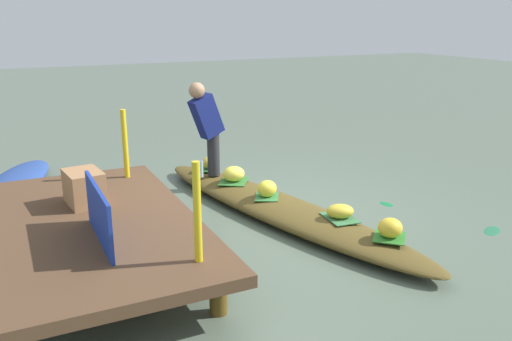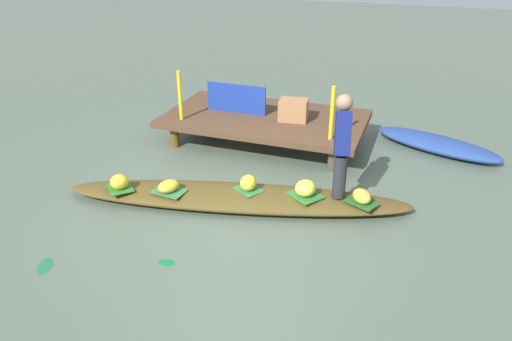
{
  "view_description": "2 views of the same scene",
  "coord_description": "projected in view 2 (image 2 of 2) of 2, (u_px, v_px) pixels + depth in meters",
  "views": [
    {
      "loc": [
        -5.03,
        2.7,
        2.23
      ],
      "look_at": [
        0.23,
        0.16,
        0.5
      ],
      "focal_mm": 37.31,
      "sensor_mm": 36.0,
      "label": 1
    },
    {
      "loc": [
        2.06,
        -4.92,
        3.11
      ],
      "look_at": [
        0.08,
        0.51,
        0.25
      ],
      "focal_mm": 33.93,
      "sensor_mm": 36.0,
      "label": 2
    }
  ],
  "objects": [
    {
      "name": "leaf_mat_3",
      "position": [
        120.0,
        188.0,
        6.11
      ],
      "size": [
        0.43,
        0.43,
        0.01
      ],
      "primitive_type": "cube",
      "rotation": [
        0.0,
        0.0,
        2.37
      ],
      "color": "#2D7628",
      "rests_on": "vendor_boat"
    },
    {
      "name": "moored_boat",
      "position": [
        437.0,
        144.0,
        7.62
      ],
      "size": [
        2.1,
        1.29,
        0.22
      ],
      "primitive_type": "ellipsoid",
      "rotation": [
        0.0,
        0.0,
        -0.37
      ],
      "color": "navy",
      "rests_on": "ground"
    },
    {
      "name": "drifting_plant_0",
      "position": [
        45.0,
        266.0,
        5.01
      ],
      "size": [
        0.28,
        0.34,
        0.01
      ],
      "primitive_type": "ellipsoid",
      "rotation": [
        0.0,
        0.0,
        2.07
      ],
      "color": "#226843",
      "rests_on": "ground"
    },
    {
      "name": "banana_bunch_1",
      "position": [
        248.0,
        183.0,
        6.04
      ],
      "size": [
        0.24,
        0.26,
        0.2
      ],
      "primitive_type": "ellipsoid",
      "rotation": [
        0.0,
        0.0,
        4.86
      ],
      "color": "yellow",
      "rests_on": "vendor_boat"
    },
    {
      "name": "railing_post_east",
      "position": [
        332.0,
        113.0,
        6.79
      ],
      "size": [
        0.06,
        0.06,
        0.78
      ],
      "primitive_type": "cylinder",
      "color": "yellow",
      "rests_on": "dock_platform"
    },
    {
      "name": "water_bottle",
      "position": [
        341.0,
        182.0,
        6.05
      ],
      "size": [
        0.07,
        0.07,
        0.22
      ],
      "primitive_type": "cylinder",
      "color": "silver",
      "rests_on": "vendor_boat"
    },
    {
      "name": "drifting_plant_1",
      "position": [
        166.0,
        263.0,
        5.06
      ],
      "size": [
        0.21,
        0.13,
        0.01
      ],
      "primitive_type": "ellipsoid",
      "rotation": [
        0.0,
        0.0,
        0.08
      ],
      "color": "#15713B",
      "rests_on": "ground"
    },
    {
      "name": "leaf_mat_4",
      "position": [
        305.0,
        195.0,
        5.95
      ],
      "size": [
        0.5,
        0.49,
        0.01
      ],
      "primitive_type": "cube",
      "rotation": [
        0.0,
        0.0,
        2.54
      ],
      "color": "#327430",
      "rests_on": "vendor_boat"
    },
    {
      "name": "produce_crate",
      "position": [
        293.0,
        110.0,
        7.59
      ],
      "size": [
        0.48,
        0.37,
        0.33
      ],
      "primitive_type": "cube",
      "rotation": [
        0.0,
        0.0,
        0.12
      ],
      "color": "#A5754C",
      "rests_on": "dock_platform"
    },
    {
      "name": "banana_bunch_0",
      "position": [
        168.0,
        186.0,
        6.01
      ],
      "size": [
        0.31,
        0.34,
        0.15
      ],
      "primitive_type": "ellipsoid",
      "rotation": [
        0.0,
        0.0,
        1.18
      ],
      "color": "gold",
      "rests_on": "vendor_boat"
    },
    {
      "name": "banana_bunch_4",
      "position": [
        305.0,
        188.0,
        5.91
      ],
      "size": [
        0.28,
        0.3,
        0.19
      ],
      "primitive_type": "ellipsoid",
      "rotation": [
        0.0,
        0.0,
        4.6
      ],
      "color": "#EFE04A",
      "rests_on": "vendor_boat"
    },
    {
      "name": "leaf_mat_2",
      "position": [
        361.0,
        202.0,
        5.79
      ],
      "size": [
        0.44,
        0.38,
        0.01
      ],
      "primitive_type": "cube",
      "rotation": [
        0.0,
        0.0,
        2.71
      ],
      "color": "#265E24",
      "rests_on": "vendor_boat"
    },
    {
      "name": "banana_bunch_3",
      "position": [
        119.0,
        182.0,
        6.07
      ],
      "size": [
        0.28,
        0.28,
        0.19
      ],
      "primitive_type": "ellipsoid",
      "rotation": [
        0.0,
        0.0,
        4.43
      ],
      "color": "yellow",
      "rests_on": "vendor_boat"
    },
    {
      "name": "dock_platform",
      "position": [
        265.0,
        119.0,
        7.86
      ],
      "size": [
        3.2,
        1.8,
        0.43
      ],
      "color": "brown",
      "rests_on": "ground"
    },
    {
      "name": "market_banner",
      "position": [
        236.0,
        99.0,
        7.88
      ],
      "size": [
        1.01,
        0.03,
        0.47
      ],
      "primitive_type": "cube",
      "rotation": [
        0.0,
        0.0,
        0.0
      ],
      "color": "#1C369B",
      "rests_on": "dock_platform"
    },
    {
      "name": "leaf_mat_0",
      "position": [
        169.0,
        191.0,
        6.04
      ],
      "size": [
        0.42,
        0.31,
        0.01
      ],
      "primitive_type": "cube",
      "rotation": [
        0.0,
        0.0,
        3.05
      ],
      "color": "#3A7644",
      "rests_on": "vendor_boat"
    },
    {
      "name": "railing_post_west",
      "position": [
        180.0,
        96.0,
        7.52
      ],
      "size": [
        0.06,
        0.06,
        0.78
      ],
      "primitive_type": "cylinder",
      "color": "yellow",
      "rests_on": "dock_platform"
    },
    {
      "name": "leaf_mat_1",
      "position": [
        248.0,
        190.0,
        6.08
      ],
      "size": [
        0.41,
        0.39,
        0.01
      ],
      "primitive_type": "cube",
      "rotation": [
        0.0,
        0.0,
        2.62
      ],
      "color": "#367A3E",
      "rests_on": "vendor_boat"
    },
    {
      "name": "canal_water",
      "position": [
        236.0,
        204.0,
        6.16
      ],
      "size": [
        40.0,
        40.0,
        0.0
      ],
      "primitive_type": "plane",
      "color": "#546453",
      "rests_on": "ground"
    },
    {
      "name": "vendor_person",
      "position": [
        342.0,
        141.0,
        5.71
      ],
      "size": [
        0.28,
        0.48,
        1.23
      ],
      "color": "#28282D",
      "rests_on": "vendor_boat"
    },
    {
      "name": "vendor_boat",
      "position": [
        236.0,
        197.0,
        6.11
      ],
      "size": [
        4.44,
        1.72,
        0.2
      ],
      "primitive_type": "ellipsoid",
      "rotation": [
        0.0,
        0.0,
        0.23
      ],
      "color": "brown",
      "rests_on": "ground"
    },
    {
      "name": "banana_bunch_2",
      "position": [
        362.0,
        196.0,
        5.75
      ],
      "size": [
        0.32,
        0.32,
        0.17
      ],
      "primitive_type": "ellipsoid",
      "rotation": [
        0.0,
        0.0,
        5.45
      ],
      "color": "yellow",
      "rests_on": "vendor_boat"
    }
  ]
}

